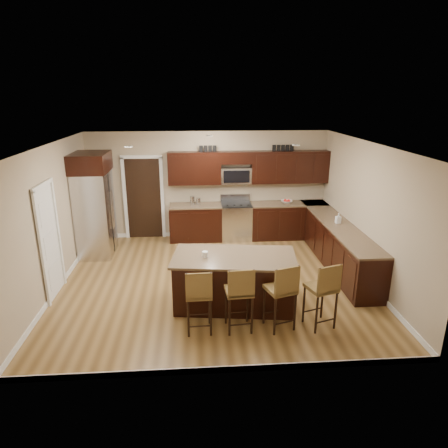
{
  "coord_description": "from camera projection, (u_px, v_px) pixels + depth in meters",
  "views": [
    {
      "loc": [
        -0.34,
        -7.2,
        3.57
      ],
      "look_at": [
        0.22,
        0.4,
        1.07
      ],
      "focal_mm": 32.0,
      "sensor_mm": 36.0,
      "label": 1
    }
  ],
  "objects": [
    {
      "name": "range",
      "position": [
        236.0,
        221.0,
        10.19
      ],
      "size": [
        0.76,
        0.64,
        1.11
      ],
      "color": "silver",
      "rests_on": "floor"
    },
    {
      "name": "canister_short",
      "position": [
        198.0,
        201.0,
        9.95
      ],
      "size": [
        0.11,
        0.11,
        0.17
      ],
      "primitive_type": "cylinder",
      "color": "silver",
      "rests_on": "base_cabinets"
    },
    {
      "name": "doorway",
      "position": [
        144.0,
        199.0,
        10.12
      ],
      "size": [
        0.85,
        0.03,
        2.06
      ],
      "primitive_type": "cube",
      "color": "black",
      "rests_on": "floor"
    },
    {
      "name": "island_jar",
      "position": [
        205.0,
        254.0,
        6.78
      ],
      "size": [
        0.1,
        0.1,
        0.1
      ],
      "primitive_type": "cylinder",
      "color": "white",
      "rests_on": "island"
    },
    {
      "name": "stool_right",
      "position": [
        282.0,
        290.0,
        6.15
      ],
      "size": [
        0.52,
        0.52,
        1.11
      ],
      "rotation": [
        0.0,
        0.0,
        0.31
      ],
      "color": "brown",
      "rests_on": "floor"
    },
    {
      "name": "refrigerator",
      "position": [
        94.0,
        204.0,
        8.97
      ],
      "size": [
        0.79,
        1.03,
        2.35
      ],
      "color": "silver",
      "rests_on": "floor"
    },
    {
      "name": "island",
      "position": [
        234.0,
        282.0,
        6.98
      ],
      "size": [
        2.22,
        1.36,
        0.92
      ],
      "rotation": [
        0.0,
        0.0,
        -0.13
      ],
      "color": "black",
      "rests_on": "floor"
    },
    {
      "name": "canister_tall",
      "position": [
        192.0,
        201.0,
        9.93
      ],
      "size": [
        0.12,
        0.12,
        0.22
      ],
      "primitive_type": "cylinder",
      "color": "silver",
      "rests_on": "base_cabinets"
    },
    {
      "name": "pantry_door",
      "position": [
        49.0,
        243.0,
        7.15
      ],
      "size": [
        0.03,
        0.8,
        2.04
      ],
      "primitive_type": "cube",
      "color": "white",
      "rests_on": "floor"
    },
    {
      "name": "ceiling",
      "position": [
        213.0,
        145.0,
        7.12
      ],
      "size": [
        6.0,
        6.0,
        0.0
      ],
      "primitive_type": "plane",
      "rotation": [
        3.14,
        0.0,
        0.0
      ],
      "color": "silver",
      "rests_on": "wall_back"
    },
    {
      "name": "letter_decor",
      "position": [
        245.0,
        148.0,
        9.76
      ],
      "size": [
        2.2,
        0.03,
        0.15
      ],
      "primitive_type": null,
      "color": "black",
      "rests_on": "upper_cabinets"
    },
    {
      "name": "floor",
      "position": [
        215.0,
        281.0,
        7.96
      ],
      "size": [
        6.0,
        6.0,
        0.0
      ],
      "primitive_type": "plane",
      "color": "olive",
      "rests_on": "ground"
    },
    {
      "name": "wall_left",
      "position": [
        51.0,
        220.0,
        7.33
      ],
      "size": [
        0.0,
        5.5,
        5.5
      ],
      "primitive_type": "plane",
      "rotation": [
        1.57,
        0.0,
        1.57
      ],
      "color": "tan",
      "rests_on": "floor"
    },
    {
      "name": "wall_back",
      "position": [
        209.0,
        185.0,
        10.15
      ],
      "size": [
        6.0,
        0.0,
        6.0
      ],
      "primitive_type": "plane",
      "rotation": [
        1.57,
        0.0,
        0.0
      ],
      "color": "tan",
      "rests_on": "floor"
    },
    {
      "name": "base_cabinets",
      "position": [
        292.0,
        233.0,
        9.32
      ],
      "size": [
        4.02,
        3.96,
        0.92
      ],
      "color": "black",
      "rests_on": "floor"
    },
    {
      "name": "stool_mid",
      "position": [
        240.0,
        292.0,
        6.1
      ],
      "size": [
        0.44,
        0.44,
        1.1
      ],
      "rotation": [
        0.0,
        0.0,
        0.08
      ],
      "color": "brown",
      "rests_on": "floor"
    },
    {
      "name": "microwave",
      "position": [
        236.0,
        175.0,
        9.97
      ],
      "size": [
        0.76,
        0.31,
        0.4
      ],
      "primitive_type": "cube",
      "color": "silver",
      "rests_on": "upper_cabinets"
    },
    {
      "name": "fruit_bowl",
      "position": [
        287.0,
        202.0,
        10.12
      ],
      "size": [
        0.33,
        0.33,
        0.07
      ],
      "primitive_type": "imported",
      "rotation": [
        0.0,
        0.0,
        -0.17
      ],
      "color": "silver",
      "rests_on": "base_cabinets"
    },
    {
      "name": "floor_mat",
      "position": [
        256.0,
        251.0,
        9.46
      ],
      "size": [
        0.84,
        0.58,
        0.01
      ],
      "primitive_type": "cube",
      "rotation": [
        0.0,
        0.0,
        -0.04
      ],
      "color": "brown",
      "rests_on": "floor"
    },
    {
      "name": "stool_extra",
      "position": [
        324.0,
        288.0,
        6.19
      ],
      "size": [
        0.52,
        0.52,
        1.11
      ],
      "rotation": [
        0.0,
        0.0,
        0.31
      ],
      "color": "brown",
      "rests_on": "floor"
    },
    {
      "name": "stool_left",
      "position": [
        199.0,
        294.0,
        6.07
      ],
      "size": [
        0.41,
        0.41,
        1.07
      ],
      "rotation": [
        0.0,
        0.0,
        0.02
      ],
      "color": "brown",
      "rests_on": "floor"
    },
    {
      "name": "upper_cabinets",
      "position": [
        251.0,
        167.0,
        9.91
      ],
      "size": [
        4.0,
        0.33,
        0.8
      ],
      "color": "black",
      "rests_on": "wall_back"
    },
    {
      "name": "soap_bottle",
      "position": [
        338.0,
        218.0,
        8.54
      ],
      "size": [
        0.11,
        0.11,
        0.22
      ],
      "primitive_type": "imported",
      "rotation": [
        0.0,
        0.0,
        0.15
      ],
      "color": "#B2B2B2",
      "rests_on": "base_cabinets"
    },
    {
      "name": "wall_right",
      "position": [
        368.0,
        214.0,
        7.75
      ],
      "size": [
        0.0,
        5.5,
        5.5
      ],
      "primitive_type": "plane",
      "rotation": [
        1.57,
        0.0,
        -1.57
      ],
      "color": "tan",
      "rests_on": "floor"
    }
  ]
}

